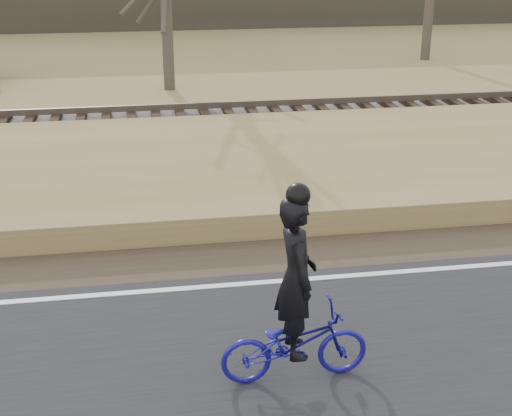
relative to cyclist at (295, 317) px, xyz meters
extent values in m
plane|color=#997D4E|center=(0.63, 2.13, -0.84)|extent=(120.00, 120.00, 0.00)
cube|color=black|center=(0.63, -0.37, -0.81)|extent=(120.00, 6.00, 0.06)
cube|color=silver|center=(0.63, 2.33, -0.77)|extent=(120.00, 0.12, 0.01)
cube|color=#473A2B|center=(0.63, 3.33, -0.82)|extent=(120.00, 1.60, 0.04)
cube|color=#997D4E|center=(0.63, 6.33, -0.62)|extent=(120.00, 5.00, 0.44)
cube|color=slate|center=(0.63, 10.13, -0.61)|extent=(120.00, 3.00, 0.45)
cube|color=black|center=(0.63, 10.13, -0.32)|extent=(120.00, 2.40, 0.14)
cube|color=brown|center=(0.63, 9.41, -0.17)|extent=(120.00, 0.07, 0.15)
cube|color=brown|center=(0.63, 10.85, -0.17)|extent=(120.00, 0.07, 0.15)
imported|color=navy|center=(0.00, 0.00, -0.34)|extent=(1.68, 0.61, 0.87)
imported|color=black|center=(0.00, 0.00, 0.49)|extent=(0.45, 0.68, 1.83)
sphere|color=black|center=(0.00, 0.00, 1.42)|extent=(0.26, 0.26, 0.26)
camera|label=1|loc=(-1.54, -6.65, 3.96)|focal=50.00mm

